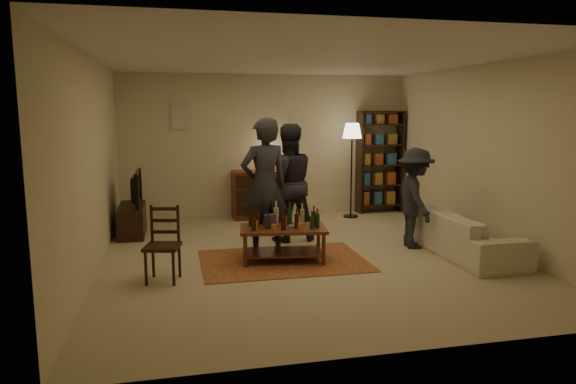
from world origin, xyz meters
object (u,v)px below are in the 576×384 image
object	(u,v)px
tv_stand	(132,212)
floor_lamp	(352,137)
sofa	(463,233)
dresser	(259,193)
dining_chair	(163,241)
person_right	(288,183)
bookshelf	(380,161)
coffee_table	(283,231)
person_left	(264,186)
person_by_sofa	(415,198)

from	to	relation	value
tv_stand	floor_lamp	xyz separation A→B (m)	(3.97, 0.60, 1.14)
sofa	dresser	bearing A→B (deg)	37.54
dining_chair	sofa	world-z (taller)	dining_chair
dining_chair	person_right	size ratio (longest dim) A/B	0.50
bookshelf	coffee_table	bearing A→B (deg)	-131.30
person_left	person_by_sofa	xyz separation A→B (m)	(2.23, -0.15, -0.22)
dresser	person_left	distance (m)	2.52
dresser	person_right	distance (m)	1.84
dresser	person_right	world-z (taller)	person_right
dresser	person_by_sofa	size ratio (longest dim) A/B	0.92
dining_chair	person_by_sofa	xyz separation A→B (m)	(3.61, 0.74, 0.26)
bookshelf	person_by_sofa	world-z (taller)	bookshelf
coffee_table	person_right	xyz separation A→B (m)	(0.31, 1.11, 0.50)
person_left	person_right	xyz separation A→B (m)	(0.48, 0.66, -0.05)
dining_chair	dresser	size ratio (longest dim) A/B	0.67
dresser	person_left	bearing A→B (deg)	-97.79
person_right	sofa	bearing A→B (deg)	145.72
person_left	bookshelf	bearing A→B (deg)	-152.22
dining_chair	person_left	distance (m)	1.72
dining_chair	floor_lamp	distance (m)	4.70
tv_stand	person_left	size ratio (longest dim) A/B	0.55
floor_lamp	bookshelf	bearing A→B (deg)	27.47
dresser	person_by_sofa	bearing A→B (deg)	-53.95
tv_stand	person_left	bearing A→B (deg)	-38.66
dining_chair	person_by_sofa	distance (m)	3.69
person_by_sofa	bookshelf	bearing A→B (deg)	-3.78
dining_chair	floor_lamp	bearing A→B (deg)	54.51
bookshelf	person_by_sofa	size ratio (longest dim) A/B	1.36
coffee_table	tv_stand	bearing A→B (deg)	136.56
bookshelf	tv_stand	bearing A→B (deg)	-168.20
tv_stand	floor_lamp	distance (m)	4.17
sofa	person_left	distance (m)	2.88
dresser	floor_lamp	bearing A→B (deg)	-10.20
sofa	person_right	world-z (taller)	person_right
bookshelf	person_right	world-z (taller)	bookshelf
dresser	sofa	size ratio (longest dim) A/B	0.65
dining_chair	dresser	distance (m)	3.76
coffee_table	tv_stand	distance (m)	2.88
sofa	person_by_sofa	xyz separation A→B (m)	(-0.50, 0.51, 0.44)
sofa	person_left	size ratio (longest dim) A/B	1.08
tv_stand	bookshelf	size ratio (longest dim) A/B	0.52
sofa	person_left	world-z (taller)	person_left
person_left	tv_stand	bearing A→B (deg)	-53.07
tv_stand	sofa	world-z (taller)	tv_stand
tv_stand	person_by_sofa	bearing A→B (deg)	-22.14
bookshelf	person_right	bearing A→B (deg)	-141.04
coffee_table	dining_chair	world-z (taller)	dining_chair
person_right	person_by_sofa	bearing A→B (deg)	151.30
dining_chair	person_right	bearing A→B (deg)	52.91
person_right	bookshelf	bearing A→B (deg)	-144.67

